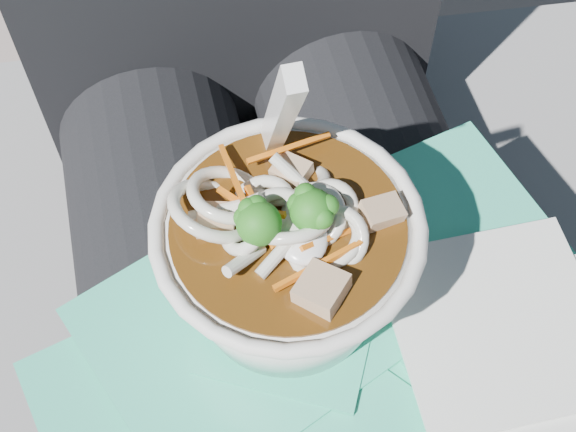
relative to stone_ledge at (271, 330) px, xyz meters
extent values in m
cube|color=slate|center=(0.00, 0.00, 0.00)|extent=(1.04, 0.59, 0.45)
cylinder|color=black|center=(-0.09, -0.15, 0.31)|extent=(0.16, 0.48, 0.16)
cylinder|color=black|center=(0.09, -0.15, 0.31)|extent=(0.16, 0.48, 0.16)
cube|color=#2DBD96|center=(0.01, -0.20, 0.39)|extent=(0.24, 0.25, 0.00)
cube|color=#2DBD96|center=(-0.09, -0.21, 0.39)|extent=(0.21, 0.20, 0.00)
cube|color=#2DBD96|center=(-0.01, -0.20, 0.39)|extent=(0.23, 0.24, 0.00)
cube|color=#2DBD96|center=(0.10, -0.13, 0.39)|extent=(0.18, 0.18, 0.00)
cube|color=#2DBD96|center=(-0.06, -0.17, 0.39)|extent=(0.22, 0.21, 0.00)
cube|color=#2DBD96|center=(-0.01, -0.16, 0.40)|extent=(0.15, 0.15, 0.00)
cube|color=silver|center=(0.12, -0.24, 0.40)|extent=(0.14, 0.14, 0.00)
cube|color=silver|center=(0.11, -0.21, 0.40)|extent=(0.13, 0.13, 0.00)
torus|color=white|center=(-0.02, -0.15, 0.48)|extent=(0.16, 0.16, 0.01)
cylinder|color=#402309|center=(-0.02, -0.15, 0.48)|extent=(0.13, 0.13, 0.01)
torus|color=silver|center=(-0.06, -0.14, 0.49)|extent=(0.07, 0.07, 0.03)
torus|color=silver|center=(-0.05, -0.13, 0.49)|extent=(0.06, 0.06, 0.03)
torus|color=silver|center=(-0.04, -0.15, 0.49)|extent=(0.04, 0.05, 0.03)
torus|color=silver|center=(-0.01, -0.12, 0.48)|extent=(0.06, 0.06, 0.04)
torus|color=silver|center=(0.01, -0.15, 0.49)|extent=(0.03, 0.04, 0.03)
torus|color=silver|center=(-0.02, -0.15, 0.49)|extent=(0.06, 0.05, 0.04)
torus|color=silver|center=(-0.02, -0.15, 0.49)|extent=(0.04, 0.04, 0.03)
torus|color=silver|center=(0.00, -0.17, 0.48)|extent=(0.05, 0.05, 0.04)
torus|color=silver|center=(0.00, -0.16, 0.49)|extent=(0.05, 0.05, 0.02)
torus|color=silver|center=(-0.03, -0.14, 0.49)|extent=(0.05, 0.06, 0.03)
torus|color=silver|center=(0.01, -0.17, 0.49)|extent=(0.04, 0.04, 0.04)
torus|color=silver|center=(0.00, -0.15, 0.49)|extent=(0.05, 0.05, 0.03)
cylinder|color=silver|center=(-0.02, -0.17, 0.49)|extent=(0.03, 0.03, 0.02)
cylinder|color=silver|center=(-0.05, -0.17, 0.49)|extent=(0.03, 0.02, 0.02)
cylinder|color=silver|center=(0.00, -0.13, 0.49)|extent=(0.03, 0.03, 0.02)
cylinder|color=silver|center=(-0.05, -0.14, 0.49)|extent=(0.04, 0.01, 0.03)
cylinder|color=silver|center=(-0.05, -0.14, 0.49)|extent=(0.04, 0.01, 0.02)
cylinder|color=#6D9648|center=(0.00, -0.16, 0.49)|extent=(0.01, 0.01, 0.01)
sphere|color=#165E15|center=(0.00, -0.16, 0.50)|extent=(0.02, 0.02, 0.02)
sphere|color=#165E15|center=(-0.01, -0.15, 0.51)|extent=(0.01, 0.01, 0.01)
sphere|color=#165E15|center=(0.00, -0.16, 0.51)|extent=(0.01, 0.01, 0.01)
sphere|color=#165E15|center=(-0.01, -0.15, 0.50)|extent=(0.01, 0.01, 0.01)
sphere|color=#165E15|center=(0.00, -0.16, 0.51)|extent=(0.01, 0.01, 0.01)
cylinder|color=#6D9648|center=(-0.03, -0.16, 0.49)|extent=(0.01, 0.01, 0.01)
sphere|color=#165E15|center=(-0.03, -0.16, 0.50)|extent=(0.02, 0.02, 0.02)
sphere|color=#165E15|center=(-0.04, -0.15, 0.51)|extent=(0.01, 0.01, 0.01)
sphere|color=#165E15|center=(-0.04, -0.15, 0.51)|extent=(0.01, 0.01, 0.01)
sphere|color=#165E15|center=(-0.04, -0.15, 0.50)|extent=(0.01, 0.01, 0.01)
sphere|color=#165E15|center=(-0.03, -0.15, 0.51)|extent=(0.01, 0.01, 0.01)
cube|color=orange|center=(-0.04, -0.12, 0.50)|extent=(0.01, 0.05, 0.01)
cube|color=orange|center=(-0.03, -0.15, 0.50)|extent=(0.03, 0.02, 0.01)
cube|color=orange|center=(0.01, -0.17, 0.49)|extent=(0.04, 0.02, 0.02)
cube|color=orange|center=(-0.01, -0.11, 0.49)|extent=(0.05, 0.01, 0.01)
cube|color=orange|center=(-0.01, -0.18, 0.49)|extent=(0.05, 0.02, 0.01)
cube|color=orange|center=(-0.03, -0.14, 0.49)|extent=(0.04, 0.03, 0.01)
cube|color=orange|center=(-0.03, -0.15, 0.49)|extent=(0.01, 0.04, 0.01)
cube|color=tan|center=(0.04, -0.16, 0.49)|extent=(0.03, 0.02, 0.02)
cube|color=tan|center=(-0.01, -0.12, 0.49)|extent=(0.03, 0.03, 0.01)
cube|color=tan|center=(-0.06, -0.14, 0.49)|extent=(0.02, 0.02, 0.02)
cube|color=tan|center=(-0.01, -0.20, 0.49)|extent=(0.03, 0.04, 0.02)
ellipsoid|color=white|center=(-0.01, -0.16, 0.49)|extent=(0.03, 0.04, 0.01)
cube|color=white|center=(-0.01, -0.12, 0.54)|extent=(0.01, 0.07, 0.12)
camera|label=1|loc=(-0.07, -0.38, 0.87)|focal=50.00mm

